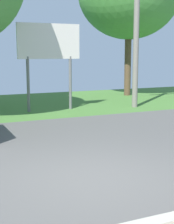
{
  "coord_description": "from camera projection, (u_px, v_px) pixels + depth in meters",
  "views": [
    {
      "loc": [
        -2.66,
        -5.61,
        2.35
      ],
      "look_at": [
        0.3,
        1.0,
        1.1
      ],
      "focal_mm": 55.42,
      "sensor_mm": 36.0,
      "label": 1
    }
  ],
  "objects": [
    {
      "name": "ground_plane",
      "position": [
        47.0,
        144.0,
        9.18
      ],
      "size": [
        40.0,
        22.0,
        0.2
      ],
      "color": "#565451"
    },
    {
      "name": "utility_pole",
      "position": [
        136.0,
        25.0,
        14.53
      ],
      "size": [
        1.8,
        0.24,
        6.69
      ],
      "color": "gray",
      "rests_on": "ground_plane"
    },
    {
      "name": "roadside_billboard",
      "position": [
        49.0,
        48.0,
        13.86
      ],
      "size": [
        2.6,
        0.12,
        3.5
      ],
      "color": "slate",
      "rests_on": "ground_plane"
    }
  ]
}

